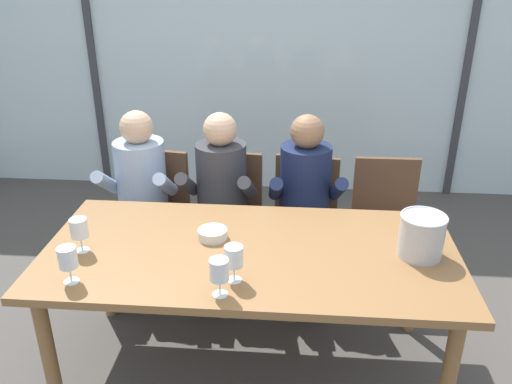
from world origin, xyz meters
name	(u,v)px	position (x,y,z in m)	size (l,w,h in m)	color
ground	(263,266)	(0.00, 1.00, 0.00)	(14.00, 14.00, 0.00)	#4C4742
window_glass_panel	(275,49)	(0.00, 2.43, 1.30)	(7.23, 0.03, 2.60)	silver
window_mullion_left	(91,47)	(-1.63, 2.41, 1.30)	(0.06, 0.06, 2.60)	#38383D
window_mullion_right	(469,52)	(1.63, 2.41, 1.30)	(0.06, 0.06, 2.60)	#38383D
hillside_vineyard	(286,48)	(0.00, 6.03, 0.72)	(13.23, 2.40, 1.44)	#568942
dining_table	(250,262)	(0.00, 0.00, 0.66)	(2.03, 0.97, 0.74)	olive
chair_near_curtain	(155,206)	(-0.73, 0.91, 0.50)	(0.50, 0.50, 0.86)	brown
chair_left_of_center	(228,209)	(-0.23, 0.91, 0.50)	(0.48, 0.48, 0.86)	brown
chair_center	(304,214)	(0.27, 0.87, 0.50)	(0.49, 0.49, 0.86)	brown
chair_right_of_center	(385,216)	(0.80, 0.89, 0.50)	(0.44, 0.44, 0.86)	brown
person_pale_blue_shirt	(139,192)	(-0.78, 0.76, 0.67)	(0.46, 0.61, 1.18)	#9EB2D1
person_charcoal_jacket	(219,195)	(-0.27, 0.76, 0.67)	(0.48, 0.63, 1.18)	#38383D
person_navy_polo	(306,198)	(0.28, 0.76, 0.67)	(0.48, 0.63, 1.18)	#192347
ice_bucket_primary	(422,235)	(0.82, 0.01, 0.85)	(0.22, 0.22, 0.21)	#B7B7BC
tasting_bowl	(213,234)	(-0.20, 0.10, 0.76)	(0.15, 0.15, 0.05)	silver
wine_glass_by_left_taster	(68,259)	(-0.76, -0.34, 0.86)	(0.08, 0.08, 0.17)	silver
wine_glass_near_bucket	(79,230)	(-0.82, -0.08, 0.86)	(0.08, 0.08, 0.17)	silver
wine_glass_center_pour	(219,270)	(-0.09, -0.38, 0.86)	(0.08, 0.08, 0.17)	silver
wine_glass_by_right_taster	(234,258)	(-0.05, -0.27, 0.86)	(0.08, 0.08, 0.17)	silver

